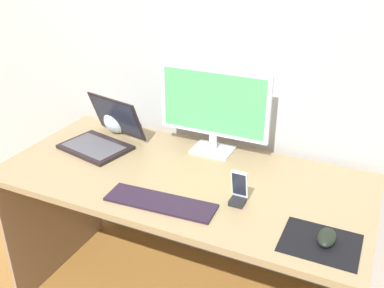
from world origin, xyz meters
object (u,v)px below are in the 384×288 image
(keyboard_external, at_px, (160,202))
(mouse, at_px, (327,237))
(monitor, at_px, (214,108))
(laptop, at_px, (103,136))
(phone_in_dock, at_px, (239,192))
(fishbowl, at_px, (118,119))

(keyboard_external, distance_m, mouse, 0.60)
(monitor, xyz_separation_m, mouse, (0.58, -0.45, -0.19))
(laptop, xyz_separation_m, phone_in_dock, (0.74, -0.19, 0.00))
(mouse, distance_m, phone_in_dock, 0.35)
(monitor, relative_size, fishbowl, 3.56)
(monitor, relative_size, mouse, 5.08)
(monitor, relative_size, phone_in_dock, 3.68)
(laptop, distance_m, fishbowl, 0.17)
(keyboard_external, xyz_separation_m, phone_in_dock, (0.26, 0.12, 0.04))
(monitor, xyz_separation_m, keyboard_external, (-0.01, -0.48, -0.21))
(monitor, height_order, laptop, monitor)
(monitor, xyz_separation_m, phone_in_dock, (0.25, -0.35, -0.17))
(keyboard_external, xyz_separation_m, mouse, (0.60, 0.03, 0.02))
(monitor, xyz_separation_m, laptop, (-0.49, -0.16, -0.17))
(laptop, relative_size, phone_in_dock, 2.60)
(phone_in_dock, bearing_deg, laptop, 165.39)
(mouse, height_order, phone_in_dock, phone_in_dock)
(fishbowl, relative_size, keyboard_external, 0.34)
(monitor, relative_size, laptop, 1.41)
(monitor, height_order, keyboard_external, monitor)
(mouse, relative_size, phone_in_dock, 0.73)
(fishbowl, height_order, mouse, fishbowl)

